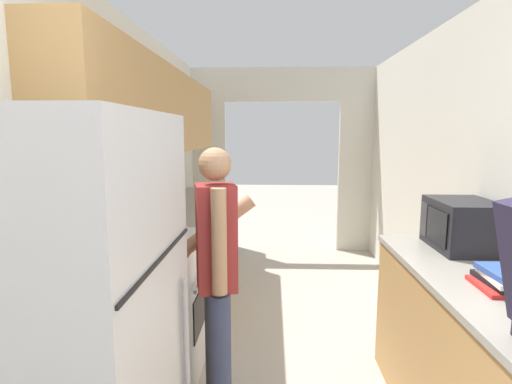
# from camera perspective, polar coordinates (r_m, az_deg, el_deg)

# --- Properties ---
(wall_left) EXTENTS (0.38, 7.34, 2.50)m
(wall_left) POSITION_cam_1_polar(r_m,az_deg,el_deg) (3.01, -18.18, 5.06)
(wall_left) COLOR silver
(wall_left) RESTS_ON ground_plane
(wall_right) EXTENTS (0.06, 7.34, 2.50)m
(wall_right) POSITION_cam_1_polar(r_m,az_deg,el_deg) (2.81, 31.99, -0.78)
(wall_right) COLOR silver
(wall_right) RESTS_ON ground_plane
(wall_far_with_doorway) EXTENTS (2.86, 0.06, 2.50)m
(wall_far_with_doorway) POSITION_cam_1_polar(r_m,az_deg,el_deg) (5.51, 3.72, 6.32)
(wall_far_with_doorway) COLOR silver
(wall_far_with_doorway) RESTS_ON ground_plane
(counter_left) EXTENTS (0.62, 3.48, 0.93)m
(counter_left) POSITION_cam_1_polar(r_m,az_deg,el_deg) (3.92, -9.67, -9.06)
(counter_left) COLOR #B2844C
(counter_left) RESTS_ON ground_plane
(refrigerator) EXTENTS (0.76, 0.80, 1.71)m
(refrigerator) POSITION_cam_1_polar(r_m,az_deg,el_deg) (1.65, -26.16, -20.77)
(refrigerator) COLOR #B7B7BC
(refrigerator) RESTS_ON ground_plane
(range_oven) EXTENTS (0.66, 0.76, 1.07)m
(range_oven) POSITION_cam_1_polar(r_m,az_deg,el_deg) (2.91, -14.19, -15.47)
(range_oven) COLOR white
(range_oven) RESTS_ON ground_plane
(person) EXTENTS (0.51, 0.43, 1.56)m
(person) POSITION_cam_1_polar(r_m,az_deg,el_deg) (2.28, -5.63, -12.29)
(person) COLOR #384266
(person) RESTS_ON ground_plane
(microwave) EXTENTS (0.35, 0.47, 0.30)m
(microwave) POSITION_cam_1_polar(r_m,az_deg,el_deg) (2.75, 27.42, -4.19)
(microwave) COLOR black
(microwave) RESTS_ON counter_right
(book_stack) EXTENTS (0.22, 0.30, 0.09)m
(book_stack) POSITION_cam_1_polar(r_m,az_deg,el_deg) (2.17, 32.05, -10.62)
(book_stack) COLOR red
(book_stack) RESTS_ON counter_right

